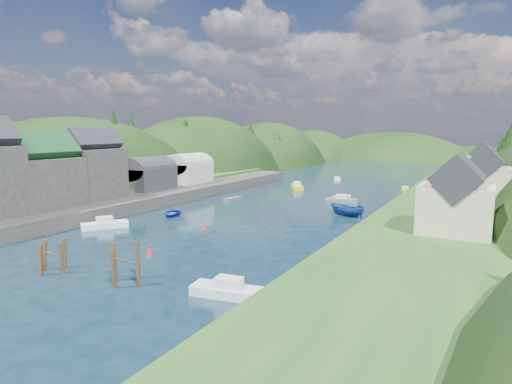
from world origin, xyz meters
The scene contains 15 objects.
ground centered at (0.00, 50.00, 0.00)m, with size 600.00×600.00×0.00m, color black.
hillside_left centered at (-45.00, 75.00, -8.03)m, with size 44.00×245.56×52.00m.
far_hills centered at (1.22, 174.01, -10.80)m, with size 103.00×68.00×44.00m.
hill_trees centered at (-0.27, 63.53, 11.11)m, with size 89.43×150.35×12.62m.
quay_left centered at (-24.00, 20.00, 1.00)m, with size 12.00×110.00×2.00m, color #2D2B28.
terrace_left_grass centered at (-31.00, 20.00, 1.25)m, with size 12.00×110.00×2.50m, color #234719.
quayside_buildings centered at (-26.00, 6.39, 7.09)m, with size 8.00×35.84×12.90m.
boat_sheds centered at (-26.00, 39.00, 5.27)m, with size 7.00×21.00×7.50m.
terrace_right centered at (25.00, 40.00, 1.20)m, with size 16.00×120.00×2.40m, color #234719.
right_bank_cottages centered at (28.00, 48.33, 5.84)m, with size 9.00×59.24×8.41m.
piling_cluster_near centered at (-4.82, -1.87, 1.18)m, with size 2.98×2.80×3.50m.
piling_cluster_far centered at (3.29, -0.69, 1.38)m, with size 3.30×3.07×3.90m.
channel_buoy_near centered at (-0.93, 6.57, 0.48)m, with size 0.70×0.70×1.10m.
channel_buoy_far centered at (-2.58, 18.69, 0.48)m, with size 0.70×0.70×1.10m.
moored_boats centered at (-1.84, 21.22, 0.61)m, with size 33.00×100.55×2.10m.
Camera 1 is at (30.23, -26.02, 13.14)m, focal length 30.00 mm.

